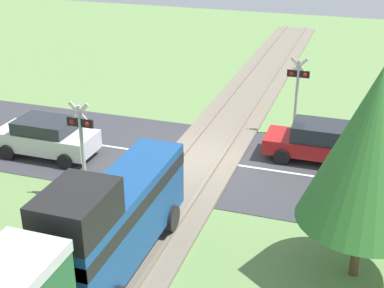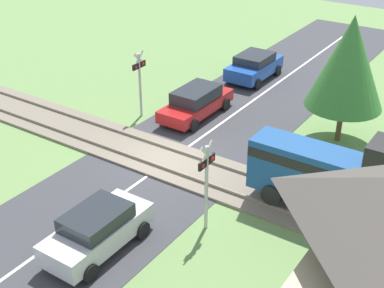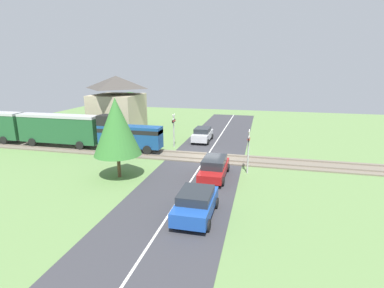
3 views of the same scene
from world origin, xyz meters
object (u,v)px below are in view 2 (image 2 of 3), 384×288
(crossing_signal_east_approach, at_px, (207,175))
(crossing_signal_west_approach, at_px, (139,76))
(car_far_side, at_px, (97,230))
(car_behind_queue, at_px, (254,66))
(car_near_crossing, at_px, (196,102))

(crossing_signal_east_approach, bearing_deg, crossing_signal_west_approach, -127.81)
(car_far_side, bearing_deg, crossing_signal_east_approach, 142.03)
(car_behind_queue, height_order, crossing_signal_east_approach, crossing_signal_east_approach)
(car_far_side, distance_m, crossing_signal_west_approach, 10.10)
(car_far_side, distance_m, car_behind_queue, 16.22)
(car_far_side, relative_size, crossing_signal_west_approach, 1.16)
(car_behind_queue, distance_m, crossing_signal_west_approach, 7.80)
(car_near_crossing, relative_size, crossing_signal_east_approach, 1.34)
(car_near_crossing, distance_m, car_behind_queue, 5.91)
(car_near_crossing, xyz_separation_m, crossing_signal_east_approach, (7.17, 5.13, 1.33))
(car_near_crossing, relative_size, car_behind_queue, 1.14)
(car_far_side, relative_size, car_behind_queue, 0.99)
(car_near_crossing, relative_size, crossing_signal_west_approach, 1.34)
(car_near_crossing, distance_m, crossing_signal_west_approach, 2.98)
(car_far_side, bearing_deg, car_near_crossing, -164.01)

